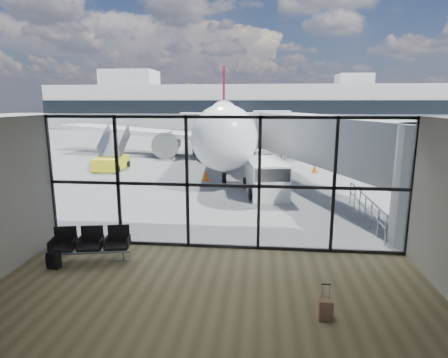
% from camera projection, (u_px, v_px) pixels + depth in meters
% --- Properties ---
extents(ground, '(220.00, 220.00, 0.00)m').
position_uv_depth(ground, '(253.00, 138.00, 51.82)').
color(ground, slate).
rests_on(ground, ground).
extents(lounge_shell, '(12.02, 8.01, 4.51)m').
position_uv_depth(lounge_shell, '(198.00, 215.00, 7.64)').
color(lounge_shell, brown).
rests_on(lounge_shell, ground).
extents(glass_curtain_wall, '(12.10, 0.12, 4.50)m').
position_uv_depth(glass_curtain_wall, '(223.00, 184.00, 12.39)').
color(glass_curtain_wall, white).
rests_on(glass_curtain_wall, ground).
extents(jet_bridge, '(8.00, 16.50, 4.33)m').
position_uv_depth(jet_bridge, '(335.00, 146.00, 18.69)').
color(jet_bridge, '#949698').
rests_on(jet_bridge, ground).
extents(apron_railing, '(0.06, 5.46, 1.11)m').
position_uv_depth(apron_railing, '(365.00, 205.00, 15.55)').
color(apron_railing, gray).
rests_on(apron_railing, ground).
extents(far_terminal, '(80.00, 12.20, 11.00)m').
position_uv_depth(far_terminal, '(253.00, 106.00, 72.43)').
color(far_terminal, silver).
rests_on(far_terminal, ground).
extents(tree_0, '(4.95, 4.95, 7.12)m').
position_uv_depth(tree_0, '(62.00, 103.00, 86.56)').
color(tree_0, '#382619').
rests_on(tree_0, ground).
extents(tree_1, '(5.61, 5.61, 8.07)m').
position_uv_depth(tree_1, '(87.00, 100.00, 85.83)').
color(tree_1, '#382619').
rests_on(tree_1, ground).
extents(tree_2, '(6.27, 6.27, 9.03)m').
position_uv_depth(tree_2, '(112.00, 98.00, 85.10)').
color(tree_2, '#382619').
rests_on(tree_2, ground).
extents(tree_3, '(4.95, 4.95, 7.12)m').
position_uv_depth(tree_3, '(138.00, 103.00, 84.75)').
color(tree_3, '#382619').
rests_on(tree_3, ground).
extents(tree_4, '(5.61, 5.61, 8.07)m').
position_uv_depth(tree_4, '(164.00, 100.00, 84.03)').
color(tree_4, '#382619').
rests_on(tree_4, ground).
extents(tree_5, '(6.27, 6.27, 9.03)m').
position_uv_depth(tree_5, '(190.00, 97.00, 83.30)').
color(tree_5, '#382619').
rests_on(tree_5, ground).
extents(seating_row, '(2.41, 1.10, 1.07)m').
position_uv_depth(seating_row, '(92.00, 242.00, 11.78)').
color(seating_row, gray).
rests_on(seating_row, ground).
extents(backpack, '(0.40, 0.38, 0.55)m').
position_uv_depth(backpack, '(53.00, 260.00, 11.21)').
color(backpack, black).
rests_on(backpack, ground).
extents(suitcase, '(0.32, 0.24, 0.85)m').
position_uv_depth(suitcase, '(326.00, 310.00, 8.54)').
color(suitcase, '#835F49').
rests_on(suitcase, ground).
extents(airliner, '(31.90, 37.07, 9.56)m').
position_uv_depth(airliner, '(224.00, 123.00, 36.40)').
color(airliner, white).
rests_on(airliner, ground).
extents(service_van, '(2.58, 4.48, 1.85)m').
position_uv_depth(service_van, '(266.00, 177.00, 20.09)').
color(service_van, silver).
rests_on(service_van, ground).
extents(belt_loader, '(2.47, 4.00, 1.75)m').
position_uv_depth(belt_loader, '(213.00, 153.00, 32.38)').
color(belt_loader, black).
rests_on(belt_loader, ground).
extents(mobile_stairs, '(2.04, 3.71, 2.58)m').
position_uv_depth(mobile_stairs, '(112.00, 161.00, 27.68)').
color(mobile_stairs, yellow).
rests_on(mobile_stairs, ground).
extents(traffic_cone_a, '(0.46, 0.46, 0.65)m').
position_uv_depth(traffic_cone_a, '(206.00, 175.00, 23.89)').
color(traffic_cone_a, orange).
rests_on(traffic_cone_a, ground).
extents(traffic_cone_b, '(0.46, 0.46, 0.65)m').
position_uv_depth(traffic_cone_b, '(269.00, 175.00, 23.98)').
color(traffic_cone_b, '#D5430B').
rests_on(traffic_cone_b, ground).
extents(traffic_cone_c, '(0.46, 0.46, 0.65)m').
position_uv_depth(traffic_cone_c, '(315.00, 168.00, 26.39)').
color(traffic_cone_c, orange).
rests_on(traffic_cone_c, ground).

